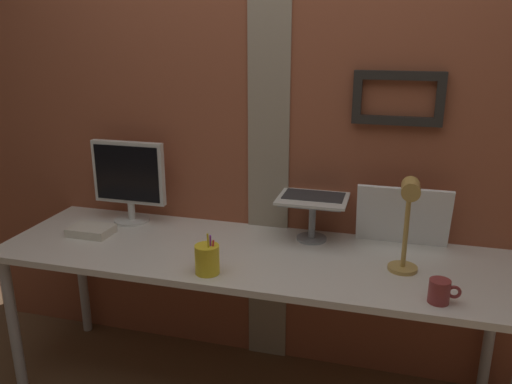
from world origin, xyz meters
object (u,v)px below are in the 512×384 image
(pen_cup, at_px, (207,259))
(coffee_mug, at_px, (440,291))
(laptop, at_px, (315,185))
(monitor, at_px, (129,177))
(whiteboard_panel, at_px, (403,216))
(desk_lamp, at_px, (408,216))

(pen_cup, xyz_separation_m, coffee_mug, (0.89, 0.00, -0.02))
(laptop, relative_size, coffee_mug, 2.78)
(monitor, distance_m, pen_cup, 0.76)
(whiteboard_panel, bearing_deg, monitor, -178.23)
(laptop, distance_m, pen_cup, 0.65)
(laptop, xyz_separation_m, desk_lamp, (0.41, -0.33, 0.01))
(desk_lamp, bearing_deg, laptop, 141.03)
(laptop, distance_m, coffee_mug, 0.78)
(desk_lamp, xyz_separation_m, pen_cup, (-0.76, -0.19, -0.19))
(pen_cup, height_order, coffee_mug, pen_cup)
(pen_cup, relative_size, coffee_mug, 1.58)
(desk_lamp, relative_size, pen_cup, 2.29)
(whiteboard_panel, distance_m, desk_lamp, 0.33)
(desk_lamp, height_order, coffee_mug, desk_lamp)
(laptop, height_order, whiteboard_panel, laptop)
(laptop, xyz_separation_m, pen_cup, (-0.35, -0.52, -0.19))
(pen_cup, bearing_deg, coffee_mug, 0.01)
(coffee_mug, bearing_deg, laptop, 136.17)
(desk_lamp, height_order, pen_cup, desk_lamp)
(monitor, bearing_deg, coffee_mug, -17.16)
(whiteboard_panel, relative_size, desk_lamp, 1.00)
(whiteboard_panel, xyz_separation_m, pen_cup, (-0.75, -0.50, -0.08))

